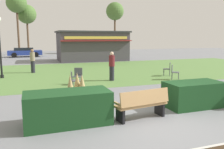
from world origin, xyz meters
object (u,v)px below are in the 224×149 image
Objects in this scene: person_strolling at (112,66)px; tree_left_bg at (16,3)px; cafe_chair_east at (168,68)px; tree_right_bg at (27,15)px; person_standing at (33,61)px; parked_car_west_slot at (25,52)px; cafe_chair_west at (174,71)px; tree_center_bg at (115,12)px; cafe_chair_north at (78,75)px; park_bench at (142,104)px; food_kiosk at (92,46)px; cafe_chair_center at (74,79)px.

person_strolling is 0.19× the size of tree_left_bg.
tree_right_bg is at bearing 109.22° from cafe_chair_east.
person_standing is 15.06m from parked_car_west_slot.
tree_left_bg reaches higher than cafe_chair_west.
cafe_chair_west is at bearing -68.95° from tree_left_bg.
cafe_chair_west is 25.08m from tree_center_bg.
tree_left_bg is 1.19× the size of tree_right_bg.
cafe_chair_north is 2.17m from person_strolling.
parked_car_west_slot reaches higher than cafe_chair_north.
park_bench is 0.23× the size of food_kiosk.
tree_left_bg is at bearing -166.62° from person_strolling.
food_kiosk is 4.49× the size of person_standing.
parked_car_west_slot is (-8.66, 20.79, 0.12)m from cafe_chair_west.
cafe_chair_north is (-5.70, 0.51, 0.00)m from cafe_chair_west.
cafe_chair_north is at bearing 70.55° from cafe_chair_center.
food_kiosk is at bearing 71.77° from cafe_chair_center.
parked_car_west_slot is at bearing 115.13° from cafe_chair_east.
tree_left_bg is 2.43m from tree_right_bg.
cafe_chair_west is 0.21× the size of parked_car_west_slot.
park_bench is 4.97m from cafe_chair_center.
tree_left_bg is at bearing -171.42° from person_standing.
cafe_chair_north is 0.21× the size of parked_car_west_slot.
person_standing reaches higher than parked_car_west_slot.
cafe_chair_center is 0.53× the size of person_standing.
person_strolling is 25.09m from tree_center_bg.
person_standing is at bearing -130.60° from food_kiosk.
person_standing is (-2.21, 5.25, 0.33)m from cafe_chair_north.
cafe_chair_center is 0.21× the size of parked_car_west_slot.
tree_center_bg is at bearing 78.19° from cafe_chair_west.
cafe_chair_east is at bearing -70.78° from tree_right_bg.
tree_left_bg is at bearing 124.78° from food_kiosk.
tree_left_bg is (-3.29, 25.26, 6.68)m from cafe_chair_center.
cafe_chair_east and cafe_chair_center have the same top height.
person_standing is 20.95m from tree_right_bg.
tree_right_bg is at bearing 95.87° from park_bench.
cafe_chair_north is (0.44, 1.26, 0.00)m from cafe_chair_center.
cafe_chair_west is at bearing -67.38° from parked_car_west_slot.
tree_right_bg is (-0.26, 20.34, 5.01)m from person_standing.
tree_center_bg reaches higher than cafe_chair_west.
cafe_chair_east is at bearing -80.30° from food_kiosk.
person_strolling is (-4.07, -0.37, 0.33)m from cafe_chair_east.
cafe_chair_north is 0.12× the size of tree_right_bg.
tree_left_bg is at bearing 177.34° from tree_center_bg.
cafe_chair_center is 1.33m from cafe_chair_north.
food_kiosk is 8.52× the size of cafe_chair_north.
person_standing is at bearing -89.27° from tree_right_bg.
food_kiosk is at bearing 71.89° from cafe_chair_north.
park_bench is at bearing -75.65° from cafe_chair_center.
cafe_chair_west is at bearing 57.88° from person_standing.
tree_right_bg is 13.36m from tree_center_bg.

